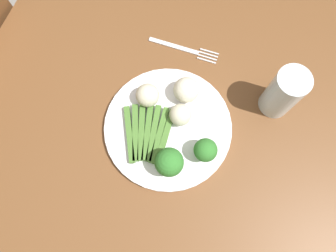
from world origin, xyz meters
TOP-DOWN VIEW (x-y plane):
  - ground_plane at (0.00, 0.00)m, footprint 6.00×6.00m
  - dining_table at (0.00, 0.00)m, footprint 1.23×1.02m
  - plate at (-0.05, -0.05)m, footprint 0.27×0.27m
  - asparagus_bundle at (-0.02, -0.09)m, footprint 0.14×0.12m
  - broccoli_left at (0.03, -0.02)m, footprint 0.06×0.06m
  - broccoli_front_left at (-0.02, 0.04)m, footprint 0.05×0.05m
  - cauliflower_near_center at (-0.13, -0.04)m, footprint 0.05×0.05m
  - cauliflower_mid at (-0.09, -0.11)m, footprint 0.05×0.05m
  - cauliflower_right at (-0.08, -0.04)m, footprint 0.05×0.05m
  - fork at (-0.24, -0.08)m, footprint 0.03×0.17m
  - water_glass at (-0.18, 0.14)m, footprint 0.07×0.07m

SIDE VIEW (x-z plane):
  - ground_plane at x=0.00m, z-range -0.02..0.00m
  - dining_table at x=0.00m, z-range 0.27..0.99m
  - fork at x=-0.24m, z-range 0.72..0.73m
  - plate at x=-0.05m, z-range 0.72..0.74m
  - asparagus_bundle at x=-0.02m, z-range 0.74..0.75m
  - cauliflower_right at x=-0.08m, z-range 0.74..0.78m
  - cauliflower_mid at x=-0.09m, z-range 0.74..0.79m
  - cauliflower_near_center at x=-0.13m, z-range 0.74..0.79m
  - broccoli_front_left at x=-0.02m, z-range 0.74..0.80m
  - broccoli_left at x=0.03m, z-range 0.74..0.81m
  - water_glass at x=-0.18m, z-range 0.72..0.85m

